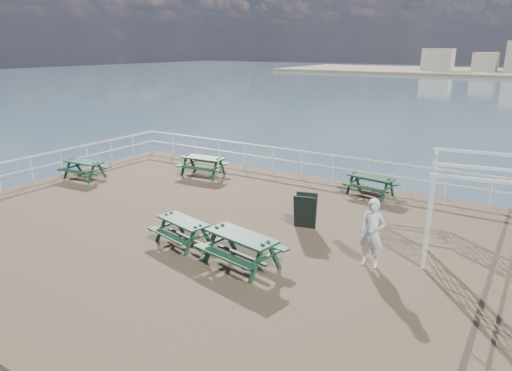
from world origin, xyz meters
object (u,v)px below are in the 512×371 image
object	(u,v)px
picnic_table_a	(84,166)
person	(372,233)
picnic_table_d	(183,227)
picnic_table_b	(203,162)
trellis_arbor	(477,217)
picnic_table_c	(371,181)
picnic_table_e	(242,243)

from	to	relation	value
picnic_table_a	person	world-z (taller)	person
picnic_table_a	picnic_table_d	xyz separation A→B (m)	(7.99, -2.85, -0.02)
picnic_table_b	trellis_arbor	size ratio (longest dim) A/B	0.67
picnic_table_b	person	world-z (taller)	person
picnic_table_c	person	world-z (taller)	person
picnic_table_b	picnic_table_d	xyz separation A→B (m)	(4.06, -5.91, -0.07)
picnic_table_c	picnic_table_e	distance (m)	7.39
picnic_table_e	picnic_table_a	bearing A→B (deg)	173.25
trellis_arbor	person	size ratio (longest dim) A/B	1.68
picnic_table_c	trellis_arbor	xyz separation A→B (m)	(4.10, -4.27, 0.79)
picnic_table_c	trellis_arbor	distance (m)	5.98
picnic_table_d	picnic_table_a	bearing A→B (deg)	173.02
picnic_table_b	picnic_table_c	world-z (taller)	picnic_table_b
picnic_table_c	picnic_table_b	bearing A→B (deg)	-161.71
picnic_table_a	trellis_arbor	size ratio (longest dim) A/B	0.61
picnic_table_d	trellis_arbor	xyz separation A→B (m)	(7.08, 2.85, 0.81)
picnic_table_b	picnic_table_d	world-z (taller)	picnic_table_b
picnic_table_e	trellis_arbor	size ratio (longest dim) A/B	0.73
picnic_table_c	picnic_table_e	world-z (taller)	picnic_table_e
picnic_table_b	picnic_table_e	bearing A→B (deg)	-50.35
picnic_table_c	picnic_table_d	distance (m)	7.72
trellis_arbor	person	world-z (taller)	trellis_arbor
picnic_table_d	person	distance (m)	5.15
picnic_table_a	person	bearing A→B (deg)	-10.41
picnic_table_c	person	bearing A→B (deg)	-62.51
picnic_table_d	picnic_table_c	bearing A→B (deg)	79.91
picnic_table_c	picnic_table_a	bearing A→B (deg)	-150.21
picnic_table_b	person	size ratio (longest dim) A/B	1.13
picnic_table_a	picnic_table_c	distance (m)	11.78
picnic_table_a	picnic_table_c	world-z (taller)	picnic_table_a
picnic_table_d	picnic_table_b	bearing A→B (deg)	137.11
picnic_table_e	trellis_arbor	world-z (taller)	trellis_arbor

